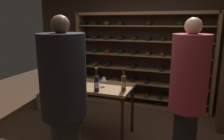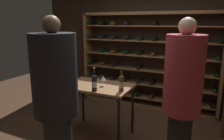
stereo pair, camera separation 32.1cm
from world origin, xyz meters
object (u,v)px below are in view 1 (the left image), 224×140
(tasting_table, at_px, (98,91))
(person_guest_khaki, at_px, (64,96))
(wine_bottle_amber_reserve, at_px, (124,83))
(wine_crate, at_px, (50,100))
(person_bystander_red_print, at_px, (188,91))
(wine_rack, at_px, (141,61))
(wine_bottle_green_slim, at_px, (97,83))
(wine_glass_stemmed_right, at_px, (104,79))

(tasting_table, distance_m, person_guest_khaki, 1.16)
(wine_bottle_amber_reserve, bearing_deg, person_guest_khaki, -111.54)
(person_guest_khaki, height_order, wine_crate, person_guest_khaki)
(wine_bottle_amber_reserve, bearing_deg, wine_crate, 157.22)
(person_bystander_red_print, bearing_deg, wine_rack, 78.49)
(wine_bottle_green_slim, xyz_separation_m, wine_glass_stemmed_right, (-0.01, 0.30, -0.01))
(person_bystander_red_print, distance_m, wine_bottle_amber_reserve, 0.96)
(person_guest_khaki, distance_m, wine_crate, 2.55)
(wine_rack, relative_size, person_guest_khaki, 1.55)
(tasting_table, bearing_deg, wine_crate, 154.84)
(wine_rack, relative_size, person_bystander_red_print, 1.57)
(tasting_table, relative_size, person_guest_khaki, 0.56)
(tasting_table, bearing_deg, wine_glass_stemmed_right, 9.74)
(wine_crate, bearing_deg, wine_bottle_amber_reserve, -22.78)
(person_guest_khaki, distance_m, wine_glass_stemmed_right, 1.14)
(wine_rack, relative_size, wine_bottle_amber_reserve, 8.65)
(person_bystander_red_print, bearing_deg, tasting_table, 123.44)
(tasting_table, bearing_deg, wine_bottle_amber_reserve, -14.62)
(person_guest_khaki, height_order, person_bystander_red_print, person_guest_khaki)
(tasting_table, relative_size, wine_glass_stemmed_right, 6.87)
(person_bystander_red_print, bearing_deg, wine_bottle_green_slim, 134.12)
(person_bystander_red_print, xyz_separation_m, wine_glass_stemmed_right, (-1.28, 0.46, -0.08))
(wine_rack, xyz_separation_m, wine_bottle_amber_reserve, (0.11, -1.67, -0.03))
(wine_crate, relative_size, wine_bottle_green_slim, 1.33)
(wine_rack, xyz_separation_m, wine_glass_stemmed_right, (-0.26, -1.54, -0.04))
(wine_rack, bearing_deg, wine_crate, -154.83)
(wine_rack, relative_size, wine_bottle_green_slim, 8.41)
(wine_bottle_amber_reserve, relative_size, wine_glass_stemmed_right, 2.19)
(person_guest_khaki, distance_m, wine_bottle_green_slim, 0.84)
(tasting_table, distance_m, person_bystander_red_print, 1.47)
(person_bystander_red_print, bearing_deg, wine_bottle_amber_reserve, 121.71)
(person_bystander_red_print, height_order, wine_bottle_green_slim, person_bystander_red_print)
(person_bystander_red_print, distance_m, wine_bottle_green_slim, 1.29)
(wine_glass_stemmed_right, bearing_deg, wine_rack, 80.34)
(person_bystander_red_print, xyz_separation_m, wine_crate, (-2.85, 1.14, -0.90))
(wine_crate, bearing_deg, person_guest_khaki, -49.46)
(wine_bottle_amber_reserve, distance_m, wine_bottle_green_slim, 0.40)
(wine_rack, distance_m, wine_crate, 2.20)
(person_bystander_red_print, distance_m, wine_glass_stemmed_right, 1.36)
(person_guest_khaki, bearing_deg, wine_bottle_amber_reserve, -58.19)
(person_guest_khaki, distance_m, person_bystander_red_print, 1.46)
(tasting_table, height_order, person_bystander_red_print, person_bystander_red_print)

